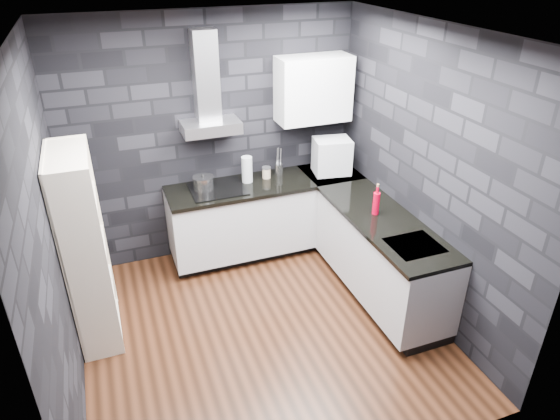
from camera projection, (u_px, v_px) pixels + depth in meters
ground at (262, 329)px, 4.75m from camera, size 3.20×3.20×0.00m
ceiling at (256, 32)px, 3.46m from camera, size 3.20×3.20×0.00m
wall_back at (212, 139)px, 5.44m from camera, size 3.20×0.05×2.70m
wall_front at (352, 331)px, 2.76m from camera, size 3.20×0.05×2.70m
wall_left at (46, 240)px, 3.60m from camera, size 0.05×3.20×2.70m
wall_right at (426, 175)px, 4.61m from camera, size 0.05×3.20×2.70m
toekick_back at (266, 245)px, 5.98m from camera, size 2.18×0.50×0.10m
toekick_right at (380, 289)px, 5.22m from camera, size 0.50×1.78×0.10m
counter_back_cab at (266, 215)px, 5.74m from camera, size 2.20×0.60×0.76m
counter_right_cab at (381, 255)px, 5.00m from camera, size 0.60×1.80×0.76m
counter_back_top at (266, 184)px, 5.55m from camera, size 2.20×0.62×0.04m
counter_right_top at (384, 221)px, 4.81m from camera, size 0.62×1.80×0.04m
counter_corner_top at (331, 173)px, 5.80m from camera, size 0.62×0.62×0.04m
hood_body at (211, 127)px, 5.17m from camera, size 0.60×0.34×0.12m
hood_chimney at (206, 76)px, 4.98m from camera, size 0.24×0.20×0.90m
upper_cabinet at (313, 89)px, 5.38m from camera, size 0.80×0.35×0.70m
cooktop at (218, 189)px, 5.37m from camera, size 0.58×0.50×0.01m
sink_rim at (415, 246)px, 4.39m from camera, size 0.44×0.40×0.01m
pot at (203, 183)px, 5.33m from camera, size 0.22×0.22×0.13m
glass_vase at (247, 169)px, 5.48m from camera, size 0.13×0.13×0.29m
storage_jar at (266, 173)px, 5.61m from camera, size 0.10×0.10×0.11m
utensil_crock at (279, 169)px, 5.70m from camera, size 0.12×0.12×0.13m
appliance_garage at (332, 156)px, 5.61m from camera, size 0.45×0.37×0.40m
red_bottle at (376, 203)px, 4.84m from camera, size 0.08×0.08×0.23m
bookshelf at (86, 250)px, 4.32m from camera, size 0.53×0.86×1.80m
fruit_bowl at (85, 254)px, 4.20m from camera, size 0.27×0.27×0.05m
book_red at (90, 270)px, 4.62m from camera, size 0.15×0.05×0.20m
book_second at (92, 267)px, 4.62m from camera, size 0.16×0.02×0.21m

